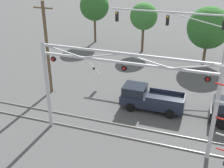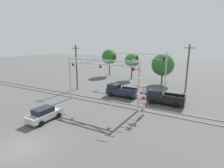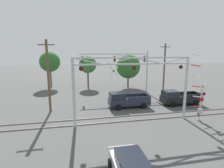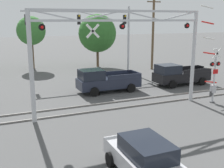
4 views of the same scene
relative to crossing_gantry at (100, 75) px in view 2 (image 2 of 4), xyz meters
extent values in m
plane|color=#4C4C4C|center=(0.01, -12.70, -4.41)|extent=(200.00, 200.00, 0.00)
cube|color=gray|center=(0.01, 0.28, -4.36)|extent=(80.00, 0.08, 0.10)
cube|color=gray|center=(0.01, 1.72, -4.36)|extent=(80.00, 0.08, 0.10)
cylinder|color=#B7BABF|center=(-5.76, 0.00, -1.12)|extent=(0.27, 0.27, 6.60)
cylinder|color=#B7BABF|center=(5.78, 0.00, -1.12)|extent=(0.27, 0.27, 6.60)
cube|color=#B7BABF|center=(0.01, 0.00, 1.51)|extent=(11.81, 0.14, 0.14)
cube|color=#B7BABF|center=(0.01, 0.00, 2.11)|extent=(11.81, 0.14, 0.14)
cube|color=#B7BABF|center=(-4.32, 0.00, 1.81)|extent=(2.90, 0.08, 0.68)
cube|color=#B7BABF|center=(-1.43, 0.00, 1.81)|extent=(2.90, 0.08, 0.68)
cube|color=#B7BABF|center=(1.45, 0.00, 1.81)|extent=(2.90, 0.08, 0.68)
cube|color=#B7BABF|center=(4.34, 0.00, 1.81)|extent=(2.90, 0.08, 0.68)
cylinder|color=black|center=(-5.02, 0.00, 1.15)|extent=(0.38, 0.10, 0.38)
sphere|color=red|center=(-5.02, -0.07, 1.15)|extent=(0.18, 0.18, 0.18)
cylinder|color=#B7BABF|center=(-5.02, 0.00, 1.39)|extent=(0.04, 0.04, 0.10)
cylinder|color=black|center=(0.01, 0.00, 1.15)|extent=(0.38, 0.10, 0.38)
sphere|color=red|center=(0.01, -0.07, 1.15)|extent=(0.18, 0.18, 0.18)
cylinder|color=#B7BABF|center=(0.01, 0.00, 1.39)|extent=(0.04, 0.04, 0.10)
cylinder|color=black|center=(5.05, 0.00, 1.15)|extent=(0.38, 0.10, 0.38)
sphere|color=red|center=(5.05, -0.07, 1.15)|extent=(0.18, 0.18, 0.18)
cylinder|color=#B7BABF|center=(5.05, 0.00, 1.39)|extent=(0.04, 0.04, 0.10)
cube|color=white|center=(-2.01, -0.10, 0.89)|extent=(0.88, 0.03, 0.88)
cube|color=white|center=(-2.01, -0.10, 0.89)|extent=(0.88, 0.03, 0.88)
cylinder|color=black|center=(-2.01, -0.12, 0.89)|extent=(0.04, 0.04, 0.02)
cylinder|color=#B7BABF|center=(6.89, -1.07, -2.42)|extent=(0.16, 0.16, 3.99)
cylinder|color=#59595B|center=(6.89, -1.07, -4.36)|extent=(0.35, 0.35, 0.10)
cube|color=white|center=(6.89, -1.18, -0.78)|extent=(0.78, 0.03, 0.78)
cube|color=white|center=(6.89, -1.18, -0.78)|extent=(0.78, 0.03, 0.78)
cylinder|color=black|center=(6.89, -1.20, -0.78)|extent=(0.04, 0.04, 0.02)
cylinder|color=black|center=(6.61, -1.07, -1.53)|extent=(0.32, 0.09, 0.32)
sphere|color=red|center=(6.61, -1.13, -1.53)|extent=(0.16, 0.16, 0.16)
cylinder|color=black|center=(7.17, -1.07, -1.53)|extent=(0.32, 0.09, 0.32)
sphere|color=red|center=(7.17, -1.13, -1.53)|extent=(0.16, 0.16, 0.16)
cube|color=#B7BABF|center=(6.89, -1.07, -1.53)|extent=(0.64, 0.06, 0.06)
cube|color=red|center=(6.89, -1.17, -2.08)|extent=(0.44, 0.02, 0.32)
cube|color=#B2B2B7|center=(6.89, -1.07, -3.36)|extent=(0.36, 0.28, 0.56)
cylinder|color=red|center=(6.63, -1.07, -2.84)|extent=(1.06, 0.09, 0.26)
cylinder|color=white|center=(6.46, -1.07, -1.79)|extent=(1.06, 0.09, 0.26)
cylinder|color=red|center=(6.28, -1.07, -0.74)|extent=(1.06, 0.09, 0.26)
cylinder|color=white|center=(6.11, -1.07, 0.31)|extent=(1.06, 0.09, 0.26)
cylinder|color=red|center=(5.94, -1.07, 1.36)|extent=(1.06, 0.09, 0.26)
cylinder|color=white|center=(5.77, -1.07, 2.41)|extent=(1.06, 0.09, 0.26)
cube|color=#3F3F42|center=(6.77, -1.07, -3.71)|extent=(0.24, 0.12, 0.36)
cylinder|color=#B7BABF|center=(6.58, 12.26, -0.73)|extent=(0.24, 0.24, 7.37)
cube|color=#B7BABF|center=(0.82, 12.26, 2.36)|extent=(11.52, 0.14, 0.14)
cube|color=#B7BABF|center=(3.70, 12.26, 1.76)|extent=(5.78, 0.08, 1.28)
cylinder|color=#B7BABF|center=(-4.44, 12.26, 2.21)|extent=(0.04, 0.04, 0.30)
cube|color=black|center=(-4.44, 12.26, 1.56)|extent=(0.30, 0.26, 1.01)
sphere|color=yellow|center=(-4.44, 12.09, 1.93)|extent=(0.18, 0.18, 0.18)
cylinder|color=#B7BABF|center=(0.82, 12.26, 2.21)|extent=(0.04, 0.04, 0.30)
cube|color=black|center=(0.82, 12.26, 1.56)|extent=(0.30, 0.26, 1.01)
sphere|color=yellow|center=(0.82, 12.09, 1.93)|extent=(0.18, 0.18, 0.18)
cylinder|color=#B7BABF|center=(6.08, 12.26, 2.21)|extent=(0.04, 0.04, 0.30)
cube|color=black|center=(6.08, 12.26, 1.56)|extent=(0.30, 0.26, 1.01)
sphere|color=yellow|center=(6.08, 12.09, 1.93)|extent=(0.18, 0.18, 0.18)
cube|color=#1E2333|center=(1.11, 4.92, -3.63)|extent=(5.28, 1.90, 0.84)
cube|color=black|center=(-0.44, 4.92, -2.82)|extent=(1.88, 1.75, 0.78)
cube|color=#1E2333|center=(2.15, 4.01, -3.03)|extent=(3.00, 0.08, 0.35)
cube|color=#1E2333|center=(2.15, 5.83, -3.03)|extent=(3.00, 0.08, 0.35)
cube|color=#1E2333|center=(3.70, 4.92, -3.03)|extent=(0.10, 1.82, 0.35)
cylinder|color=black|center=(-0.53, 3.96, -4.04)|extent=(0.74, 0.24, 0.74)
cylinder|color=black|center=(-0.53, 5.88, -4.04)|extent=(0.74, 0.24, 0.74)
cylinder|color=black|center=(2.75, 3.96, -4.04)|extent=(0.74, 0.24, 0.74)
cylinder|color=black|center=(2.75, 5.88, -4.04)|extent=(0.74, 0.24, 0.74)
cube|color=black|center=(8.40, 4.65, -3.63)|extent=(5.35, 1.90, 0.84)
cube|color=black|center=(6.83, 4.65, -2.82)|extent=(1.91, 1.75, 0.78)
cube|color=black|center=(9.45, 3.74, -3.03)|extent=(3.05, 0.08, 0.35)
cube|color=black|center=(9.45, 5.56, -3.03)|extent=(3.05, 0.08, 0.35)
cube|color=black|center=(11.03, 4.65, -3.03)|extent=(0.10, 1.82, 0.35)
cylinder|color=black|center=(6.74, 3.68, -4.04)|extent=(0.74, 0.24, 0.74)
cylinder|color=black|center=(6.74, 5.61, -4.04)|extent=(0.74, 0.24, 0.74)
cylinder|color=black|center=(10.06, 3.68, -4.04)|extent=(0.74, 0.24, 0.74)
cylinder|color=black|center=(10.06, 5.61, -4.04)|extent=(0.74, 0.24, 0.74)
cube|color=#B7B7BC|center=(-2.73, -7.88, -3.77)|extent=(1.73, 4.18, 0.66)
cube|color=black|center=(-2.73, -8.05, -3.12)|extent=(1.47, 2.17, 0.63)
cylinder|color=black|center=(-3.61, -6.63, -4.10)|extent=(0.24, 0.63, 0.63)
cylinder|color=black|center=(-1.86, -6.63, -4.10)|extent=(0.24, 0.63, 0.63)
cylinder|color=black|center=(-3.61, -9.14, -4.10)|extent=(0.24, 0.63, 0.63)
cylinder|color=black|center=(-1.86, -9.14, -4.10)|extent=(0.24, 0.63, 0.63)
cylinder|color=brown|center=(-8.65, 5.07, -0.18)|extent=(0.28, 0.28, 8.47)
cube|color=brown|center=(-8.65, 5.07, 3.46)|extent=(1.80, 0.12, 0.12)
cylinder|color=silver|center=(-9.47, 5.07, 3.56)|extent=(0.08, 0.08, 0.12)
cylinder|color=silver|center=(-7.83, 5.07, 3.56)|extent=(0.08, 0.08, 0.12)
cylinder|color=brown|center=(10.17, 12.92, -0.11)|extent=(0.28, 0.28, 8.60)
cube|color=brown|center=(10.17, 12.92, 3.59)|extent=(1.80, 0.12, 0.12)
cylinder|color=silver|center=(9.35, 12.92, 3.69)|extent=(0.08, 0.08, 0.12)
cylinder|color=silver|center=(10.99, 12.92, 3.69)|extent=(0.08, 0.08, 0.12)
cylinder|color=brown|center=(4.77, 17.48, -3.12)|extent=(0.32, 0.32, 2.59)
sphere|color=#2D6628|center=(4.77, 17.48, -0.14)|extent=(4.80, 4.80, 4.80)
cylinder|color=brown|center=(-10.61, 21.16, -2.54)|extent=(0.32, 0.32, 3.75)
sphere|color=#2D6628|center=(-10.61, 21.16, 0.75)|extent=(4.06, 4.06, 4.06)
cylinder|color=brown|center=(-3.14, 19.28, -2.69)|extent=(0.32, 0.32, 3.44)
sphere|color=#387533|center=(-3.14, 19.28, 0.25)|extent=(3.48, 3.48, 3.48)
camera|label=1|loc=(4.56, -15.70, 7.94)|focal=45.00mm
camera|label=2|loc=(13.32, -20.71, 4.45)|focal=28.00mm
camera|label=3|loc=(-5.46, -16.06, 2.60)|focal=28.00mm
camera|label=4|loc=(-7.75, -16.44, 1.59)|focal=45.00mm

